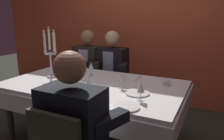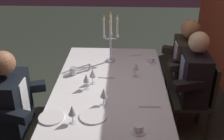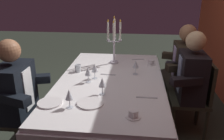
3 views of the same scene
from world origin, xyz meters
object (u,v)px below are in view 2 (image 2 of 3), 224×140
Objects in this scene: candelabra at (111,39)px; seated_diner_0 at (187,61)px; coffee_cup_0 at (138,129)px; water_tumbler_0 at (73,71)px; wine_glass_3 at (136,67)px; seated_diner_2 at (10,103)px; dinner_plate_1 at (51,117)px; wine_glass_2 at (72,111)px; wine_glass_4 at (104,93)px; seated_diner_1 at (194,77)px; wine_glass_0 at (86,78)px; dining_table at (110,95)px; wine_glass_1 at (93,73)px; coffee_cup_1 at (151,61)px; dinner_plate_0 at (93,116)px.

candelabra is 0.95m from seated_diner_0.
water_tumbler_0 is at bearing -144.25° from coffee_cup_0.
wine_glass_3 is 0.13× the size of seated_diner_2.
dinner_plate_1 is 1.62× the size of coffee_cup_0.
candelabra reaches higher than wine_glass_2.
wine_glass_4 is 1.08m from seated_diner_1.
wine_glass_3 is (-0.28, 0.48, 0.00)m from wine_glass_0.
seated_diner_2 is at bearing -61.21° from seated_diner_0.
wine_glass_4 is at bearing 33.53° from water_tumbler_0.
coffee_cup_0 is at bearing 35.75° from water_tumbler_0.
seated_diner_2 is (0.01, -0.85, -0.12)m from wine_glass_4.
wine_glass_0 is at bearing -67.35° from dining_table.
dinner_plate_1 is at bearing -25.67° from wine_glass_1.
coffee_cup_0 is (0.62, 0.48, -0.09)m from wine_glass_0.
water_tumbler_0 is 1.29m from seated_diner_1.
wine_glass_1 is at bearing -68.86° from wine_glass_3.
coffee_cup_0 is (1.27, 0.27, -0.26)m from candelabra.
wine_glass_2 is 1.70m from seated_diner_0.
candelabra reaches higher than coffee_cup_1.
dining_table is 0.40m from wine_glass_3.
coffee_cup_0 is 1.47m from seated_diner_0.
dining_table is 1.56× the size of seated_diner_1.
dining_table is 0.71m from coffee_cup_1.
wine_glass_4 is 1.24× the size of coffee_cup_1.
wine_glass_0 is 0.13× the size of seated_diner_1.
dining_table is 0.48m from water_tumbler_0.
wine_glass_0 is at bearing 175.13° from wine_glass_2.
seated_diner_1 is (-0.20, 0.89, 0.11)m from dining_table.
wine_glass_4 is at bearing -43.69° from seated_diner_0.
coffee_cup_1 is at bearing 148.09° from wine_glass_2.
candelabra reaches higher than wine_glass_0.
seated_diner_1 is (0.41, 0.00, 0.00)m from seated_diner_0.
seated_diner_0 is at bearing 154.63° from coffee_cup_0.
dinner_plate_1 is 1.31× the size of wine_glass_0.
wine_glass_1 is 1.24× the size of coffee_cup_0.
wine_glass_0 is 0.79m from coffee_cup_0.
dining_table is 0.91m from seated_diner_1.
wine_glass_4 is at bearing 117.69° from dinner_plate_1.
wine_glass_0 is (-0.48, 0.24, 0.11)m from dinner_plate_1.
wine_glass_0 is at bearing -60.17° from wine_glass_3.
seated_diner_1 reaches higher than wine_glass_0.
wine_glass_1 is 1.00× the size of wine_glass_3.
dinner_plate_1 is 1.05m from wine_glass_3.
wine_glass_1 is 1.00× the size of wine_glass_4.
dinner_plate_0 is at bearing 95.50° from dinner_plate_1.
wine_glass_4 is (0.37, 0.14, 0.00)m from wine_glass_1.
dining_table is 8.31× the size of dinner_plate_0.
candelabra is 0.48× the size of seated_diner_1.
dinner_plate_0 is at bearing -27.14° from wine_glass_3.
wine_glass_2 is at bearing -31.91° from coffee_cup_1.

